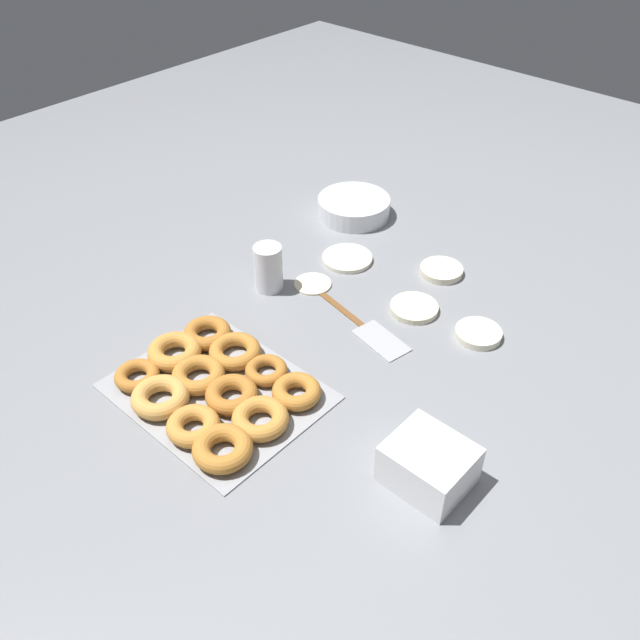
{
  "coord_description": "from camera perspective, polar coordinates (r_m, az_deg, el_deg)",
  "views": [
    {
      "loc": [
        0.66,
        -0.87,
        0.87
      ],
      "look_at": [
        -0.03,
        -0.12,
        0.04
      ],
      "focal_mm": 38.0,
      "sensor_mm": 36.0,
      "label": 1
    }
  ],
  "objects": [
    {
      "name": "ground_plane",
      "position": [
        1.4,
        4.17,
        0.41
      ],
      "size": [
        3.0,
        3.0,
        0.0
      ],
      "primitive_type": "plane",
      "color": "gray"
    },
    {
      "name": "pancake_0",
      "position": [
        1.53,
        10.19,
        4.13
      ],
      "size": [
        0.1,
        0.1,
        0.02
      ],
      "primitive_type": "cylinder",
      "color": "beige",
      "rests_on": "ground_plane"
    },
    {
      "name": "pancake_1",
      "position": [
        1.42,
        7.93,
        1.01
      ],
      "size": [
        0.1,
        0.1,
        0.01
      ],
      "primitive_type": "cylinder",
      "color": "beige",
      "rests_on": "ground_plane"
    },
    {
      "name": "pancake_2",
      "position": [
        1.47,
        -0.74,
        3.05
      ],
      "size": [
        0.08,
        0.08,
        0.01
      ],
      "primitive_type": "cylinder",
      "color": "beige",
      "rests_on": "ground_plane"
    },
    {
      "name": "pancake_3",
      "position": [
        1.56,
        2.31,
        5.2
      ],
      "size": [
        0.11,
        0.11,
        0.01
      ],
      "primitive_type": "cylinder",
      "color": "silver",
      "rests_on": "ground_plane"
    },
    {
      "name": "pancake_4",
      "position": [
        1.37,
        13.19,
        -1.12
      ],
      "size": [
        0.09,
        0.09,
        0.02
      ],
      "primitive_type": "cylinder",
      "color": "silver",
      "rests_on": "ground_plane"
    },
    {
      "name": "donut_tray",
      "position": [
        1.23,
        -8.95,
        -5.57
      ],
      "size": [
        0.36,
        0.29,
        0.04
      ],
      "color": "#93969B",
      "rests_on": "ground_plane"
    },
    {
      "name": "batter_bowl",
      "position": [
        1.72,
        2.86,
        9.48
      ],
      "size": [
        0.18,
        0.18,
        0.05
      ],
      "color": "white",
      "rests_on": "ground_plane"
    },
    {
      "name": "container_stack",
      "position": [
        1.08,
        9.12,
        -11.93
      ],
      "size": [
        0.13,
        0.11,
        0.08
      ],
      "color": "white",
      "rests_on": "ground_plane"
    },
    {
      "name": "paper_cup",
      "position": [
        1.45,
        -4.37,
        4.4
      ],
      "size": [
        0.06,
        0.06,
        0.1
      ],
      "color": "white",
      "rests_on": "ground_plane"
    },
    {
      "name": "spatula",
      "position": [
        1.35,
        4.39,
        -1.07
      ],
      "size": [
        0.26,
        0.08,
        0.01
      ],
      "rotation": [
        0.0,
        0.0,
        6.1
      ],
      "color": "brown",
      "rests_on": "ground_plane"
    }
  ]
}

